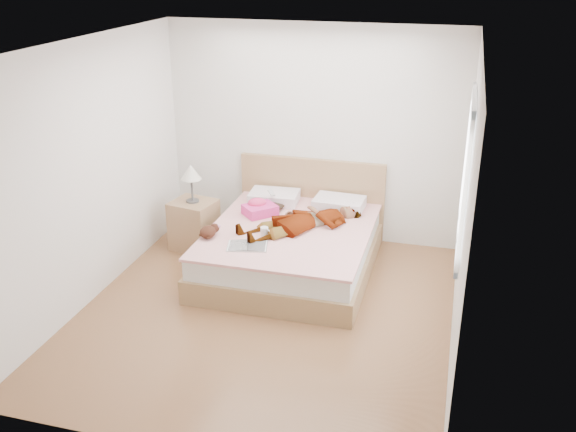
# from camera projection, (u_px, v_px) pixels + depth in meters

# --- Properties ---
(ground) EXTENTS (4.00, 4.00, 0.00)m
(ground) POSITION_uv_depth(u_px,v_px,m) (265.00, 312.00, 6.39)
(ground) COLOR #4E3318
(ground) RESTS_ON ground
(woman) EXTENTS (1.49, 1.48, 0.21)m
(woman) POSITION_uv_depth(u_px,v_px,m) (304.00, 217.00, 7.06)
(woman) COLOR white
(woman) RESTS_ON bed
(hair) EXTENTS (0.57, 0.64, 0.08)m
(hair) POSITION_uv_depth(u_px,v_px,m) (267.00, 203.00, 7.62)
(hair) COLOR black
(hair) RESTS_ON bed
(phone) EXTENTS (0.11, 0.11, 0.06)m
(phone) POSITION_uv_depth(u_px,v_px,m) (271.00, 193.00, 7.50)
(phone) COLOR silver
(phone) RESTS_ON bed
(room_shell) EXTENTS (4.00, 4.00, 4.00)m
(room_shell) POSITION_uv_depth(u_px,v_px,m) (466.00, 176.00, 5.64)
(room_shell) COLOR white
(room_shell) RESTS_ON ground
(bed) EXTENTS (1.80, 2.08, 1.00)m
(bed) POSITION_uv_depth(u_px,v_px,m) (292.00, 245.00, 7.20)
(bed) COLOR brown
(bed) RESTS_ON ground
(towel) EXTENTS (0.45, 0.45, 0.19)m
(towel) POSITION_uv_depth(u_px,v_px,m) (259.00, 208.00, 7.39)
(towel) COLOR #FA4497
(towel) RESTS_ON bed
(magazine) EXTENTS (0.46, 0.36, 0.02)m
(magazine) POSITION_uv_depth(u_px,v_px,m) (247.00, 246.00, 6.60)
(magazine) COLOR silver
(magazine) RESTS_ON bed
(coffee_mug) EXTENTS (0.13, 0.11, 0.09)m
(coffee_mug) POSITION_uv_depth(u_px,v_px,m) (265.00, 231.00, 6.85)
(coffee_mug) COLOR silver
(coffee_mug) RESTS_ON bed
(plush_toy) EXTENTS (0.22, 0.27, 0.14)m
(plush_toy) POSITION_uv_depth(u_px,v_px,m) (209.00, 231.00, 6.79)
(plush_toy) COLOR black
(plush_toy) RESTS_ON bed
(nightstand) EXTENTS (0.56, 0.52, 1.05)m
(nightstand) POSITION_uv_depth(u_px,v_px,m) (194.00, 221.00, 7.64)
(nightstand) COLOR #8F6542
(nightstand) RESTS_ON ground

